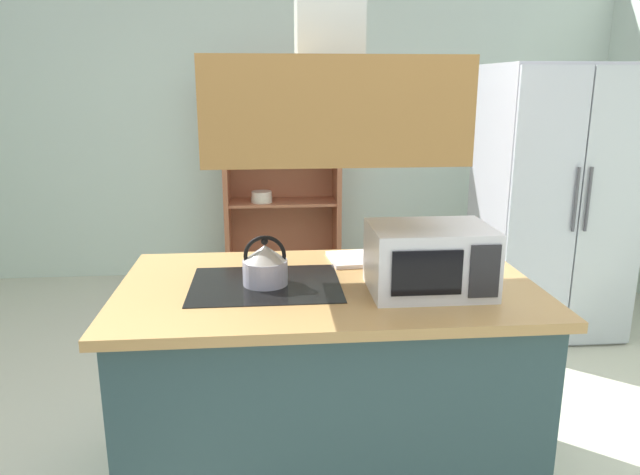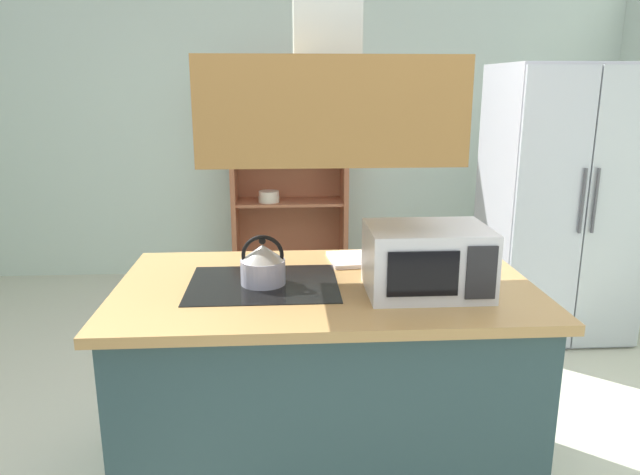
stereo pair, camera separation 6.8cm
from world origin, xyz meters
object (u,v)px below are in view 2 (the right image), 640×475
Objects in this scene: dish_cabinet at (289,193)px; wine_glass_on_counter at (442,231)px; kettle at (263,264)px; cutting_board at (367,258)px; refrigerator at (558,203)px; microwave at (427,260)px.

wine_glass_on_counter is (0.65, -2.58, 0.29)m from dish_cabinet.
kettle is 0.83m from wine_glass_on_counter.
dish_cabinet is at bearing 97.37° from cutting_board.
refrigerator is 2.22m from dish_cabinet.
refrigerator is at bearing -35.70° from dish_cabinet.
kettle and wine_glass_on_counter have the same top height.
cutting_board is 0.36m from wine_glass_on_counter.
cutting_board is (-1.47, -1.22, 0.00)m from refrigerator.
refrigerator is at bearing 51.81° from microwave.
wine_glass_on_counter is (0.79, 0.24, 0.07)m from kettle.
refrigerator is 2.11m from microwave.
dish_cabinet is 2.54m from cutting_board.
dish_cabinet reaches higher than microwave.
microwave reaches higher than cutting_board.
refrigerator is 8.80× the size of wine_glass_on_counter.
kettle is at bearing -92.83° from dish_cabinet.
wine_glass_on_counter is at bearing -11.64° from cutting_board.
dish_cabinet is at bearing 104.11° from wine_glass_on_counter.
kettle is 0.98× the size of wine_glass_on_counter.
refrigerator is 8.96× the size of kettle.
cutting_board is 1.65× the size of wine_glass_on_counter.
dish_cabinet reaches higher than wine_glass_on_counter.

